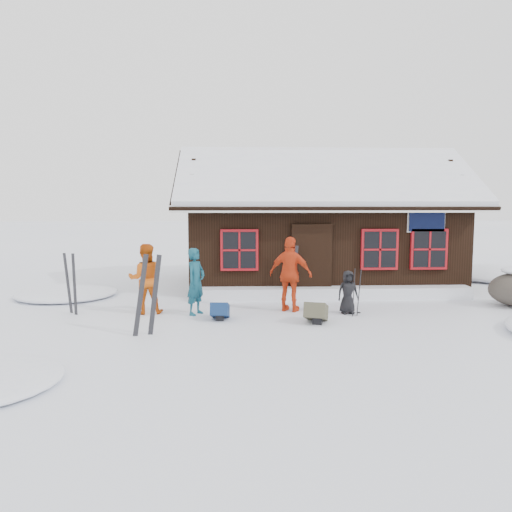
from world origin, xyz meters
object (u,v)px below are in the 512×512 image
object	(u,v)px
skier_orange_left	(146,279)
skier_orange_right	(291,274)
ski_poles	(356,293)
skier_crouched	(348,292)
skier_teal	(196,281)
ski_pair_left	(148,296)
backpack_blue	(220,313)
backpack_olive	(316,315)

from	to	relation	value
skier_orange_left	skier_orange_right	xyz separation A→B (m)	(3.49, 0.06, 0.08)
skier_orange_right	ski_poles	distance (m)	1.63
skier_crouched	ski_poles	bearing A→B (deg)	-69.33
skier_teal	ski_pair_left	world-z (taller)	ski_pair_left
skier_orange_left	backpack_blue	distance (m)	2.05
ski_poles	backpack_olive	world-z (taller)	ski_poles
ski_poles	skier_teal	bearing A→B (deg)	174.83
skier_orange_right	backpack_olive	size ratio (longest dim) A/B	2.98
skier_orange_left	skier_orange_right	size ratio (longest dim) A/B	0.92
skier_teal	skier_orange_right	bearing A→B (deg)	-53.94
backpack_blue	backpack_olive	world-z (taller)	backpack_olive
skier_teal	skier_crouched	size ratio (longest dim) A/B	1.53
ski_pair_left	backpack_olive	bearing A→B (deg)	14.70
skier_orange_left	skier_teal	bearing A→B (deg)	164.47
skier_crouched	backpack_blue	xyz separation A→B (m)	(-3.04, -0.48, -0.38)
skier_teal	skier_crouched	xyz separation A→B (m)	(3.62, -0.07, -0.27)
backpack_blue	backpack_olive	bearing A→B (deg)	-5.90
skier_crouched	skier_orange_left	bearing A→B (deg)	170.38
ski_pair_left	backpack_olive	size ratio (longest dim) A/B	2.75
skier_orange_right	ski_poles	size ratio (longest dim) A/B	1.57
skier_orange_right	ski_pair_left	xyz separation A→B (m)	(-3.10, -2.06, -0.12)
ski_pair_left	ski_poles	distance (m)	4.82
backpack_blue	backpack_olive	size ratio (longest dim) A/B	0.86
skier_crouched	ski_poles	size ratio (longest dim) A/B	0.89
skier_orange_right	ski_pair_left	distance (m)	3.73
skier_orange_right	ski_poles	xyz separation A→B (m)	(1.48, -0.58, -0.37)
skier_teal	backpack_olive	bearing A→B (deg)	-79.15
skier_orange_left	ski_pair_left	distance (m)	2.05
skier_teal	ski_pair_left	bearing A→B (deg)	-174.23
skier_crouched	ski_pair_left	xyz separation A→B (m)	(-4.44, -1.75, 0.28)
skier_orange_right	skier_crouched	xyz separation A→B (m)	(1.34, -0.31, -0.39)
skier_orange_left	backpack_blue	world-z (taller)	skier_orange_left
skier_orange_left	skier_orange_right	bearing A→B (deg)	173.97
ski_poles	skier_crouched	bearing A→B (deg)	117.28
skier_orange_right	backpack_blue	xyz separation A→B (m)	(-1.70, -0.79, -0.77)
backpack_olive	backpack_blue	bearing A→B (deg)	-172.06
ski_poles	backpack_blue	xyz separation A→B (m)	(-3.18, -0.21, -0.40)
ski_poles	backpack_olive	xyz separation A→B (m)	(-1.05, -0.61, -0.38)
ski_pair_left	skier_teal	bearing A→B (deg)	66.43
ski_pair_left	ski_poles	bearing A→B (deg)	18.69
skier_orange_left	skier_crouched	size ratio (longest dim) A/B	1.61
ski_poles	backpack_blue	world-z (taller)	ski_poles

